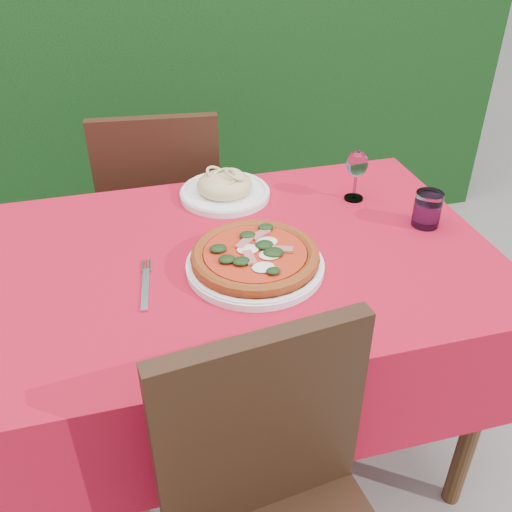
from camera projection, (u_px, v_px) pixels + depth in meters
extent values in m
plane|color=slate|center=(246.00, 444.00, 1.85)|extent=(60.00, 60.00, 0.00)
cube|color=black|center=(163.00, 65.00, 2.65)|extent=(3.20, 0.55, 1.60)
cube|color=#4D2C18|center=(243.00, 262.00, 1.45)|extent=(1.20, 0.80, 0.04)
cylinder|color=#4D2C18|center=(475.00, 418.00, 1.50)|extent=(0.05, 0.05, 0.70)
cylinder|color=#4D2C18|center=(55.00, 324.00, 1.81)|extent=(0.05, 0.05, 0.70)
cylinder|color=#4D2C18|center=(368.00, 273.00, 2.04)|extent=(0.05, 0.05, 0.70)
cube|color=#B80E24|center=(244.00, 303.00, 1.52)|extent=(1.26, 0.86, 0.32)
cube|color=black|center=(262.00, 427.00, 1.06)|extent=(0.41, 0.09, 0.45)
cube|color=black|center=(164.00, 218.00, 2.19)|extent=(0.46, 0.46, 0.04)
cube|color=black|center=(158.00, 182.00, 1.90)|extent=(0.41, 0.09, 0.45)
cylinder|color=black|center=(209.00, 241.00, 2.48)|extent=(0.04, 0.04, 0.42)
cylinder|color=black|center=(127.00, 247.00, 2.44)|extent=(0.04, 0.04, 0.42)
cylinder|color=black|center=(216.00, 289.00, 2.19)|extent=(0.04, 0.04, 0.42)
cylinder|color=black|center=(123.00, 298.00, 2.15)|extent=(0.04, 0.04, 0.42)
cylinder|color=white|center=(255.00, 266.00, 1.37)|extent=(0.33, 0.33, 0.02)
cylinder|color=#AF4B18|center=(255.00, 259.00, 1.36)|extent=(0.39, 0.39, 0.02)
cylinder|color=#A40E0A|center=(255.00, 254.00, 1.35)|extent=(0.32, 0.32, 0.01)
cylinder|color=white|center=(225.00, 194.00, 1.68)|extent=(0.26, 0.26, 0.02)
ellipsoid|color=beige|center=(225.00, 185.00, 1.66)|extent=(0.20, 0.20, 0.07)
cylinder|color=silver|center=(427.00, 209.00, 1.52)|extent=(0.07, 0.07, 0.10)
cylinder|color=#9FC1D8|center=(426.00, 214.00, 1.53)|extent=(0.06, 0.06, 0.07)
cylinder|color=silver|center=(354.00, 198.00, 1.67)|extent=(0.06, 0.06, 0.01)
cylinder|color=silver|center=(355.00, 185.00, 1.65)|extent=(0.01, 0.01, 0.08)
ellipsoid|color=silver|center=(357.00, 163.00, 1.61)|extent=(0.06, 0.06, 0.08)
cube|color=silver|center=(145.00, 289.00, 1.30)|extent=(0.05, 0.22, 0.01)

